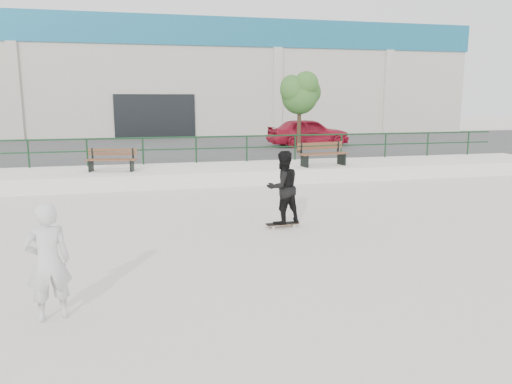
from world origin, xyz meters
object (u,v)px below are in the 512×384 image
object	(u,v)px
standing_skater	(283,187)
bench_right	(323,154)
tree	(300,92)
seated_skater	(48,262)
bench_left	(112,160)
red_car	(308,132)
skateboard	(282,224)

from	to	relation	value
standing_skater	bench_right	bearing A→B (deg)	-134.04
tree	seated_skater	bearing A→B (deg)	-119.67
bench_left	bench_right	distance (m)	7.54
tree	red_car	distance (m)	3.71
red_car	seated_skater	distance (m)	20.38
red_car	standing_skater	size ratio (longest dim) A/B	2.49
bench_left	bench_right	world-z (taller)	bench_right
bench_right	red_car	distance (m)	7.66
tree	seated_skater	world-z (taller)	tree
bench_left	standing_skater	xyz separation A→B (m)	(4.10, -6.80, 0.06)
red_car	seated_skater	bearing A→B (deg)	146.01
skateboard	seated_skater	bearing A→B (deg)	-142.85
standing_skater	seated_skater	size ratio (longest dim) A/B	1.04
bench_left	tree	world-z (taller)	tree
tree	skateboard	world-z (taller)	tree
bench_left	red_car	distance (m)	11.85
bench_right	tree	xyz separation A→B (m)	(0.63, 4.60, 2.30)
skateboard	seated_skater	distance (m)	6.05
bench_right	skateboard	size ratio (longest dim) A/B	2.45
red_car	skateboard	size ratio (longest dim) A/B	5.34
bench_left	skateboard	distance (m)	7.98
bench_right	tree	distance (m)	5.18
tree	seated_skater	size ratio (longest dim) A/B	2.24
bench_left	skateboard	size ratio (longest dim) A/B	2.19
bench_right	red_car	xyz separation A→B (m)	(2.04, 7.37, 0.29)
seated_skater	bench_left	bearing A→B (deg)	-109.73
red_car	standing_skater	distance (m)	14.83
red_car	skateboard	xyz separation A→B (m)	(-5.48, -13.78, -1.15)
tree	standing_skater	world-z (taller)	tree
bench_left	tree	xyz separation A→B (m)	(8.16, 4.20, 2.35)
bench_left	tree	distance (m)	9.47
bench_left	standing_skater	bearing A→B (deg)	-46.92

